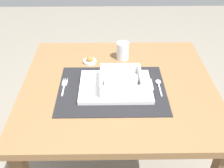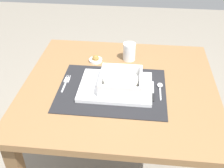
% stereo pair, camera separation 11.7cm
% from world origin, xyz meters
% --- Properties ---
extents(dining_table, '(0.83, 0.78, 0.74)m').
position_xyz_m(dining_table, '(0.00, 0.00, 0.62)').
color(dining_table, brown).
rests_on(dining_table, ground).
extents(placemat, '(0.45, 0.35, 0.00)m').
position_xyz_m(placemat, '(-0.03, -0.04, 0.74)').
color(placemat, black).
rests_on(placemat, dining_table).
extents(serving_plate, '(0.30, 0.23, 0.02)m').
position_xyz_m(serving_plate, '(-0.01, -0.04, 0.75)').
color(serving_plate, white).
rests_on(serving_plate, placemat).
extents(porridge_bowl, '(0.17, 0.17, 0.06)m').
position_xyz_m(porridge_bowl, '(0.01, -0.04, 0.78)').
color(porridge_bowl, white).
rests_on(porridge_bowl, serving_plate).
extents(fork, '(0.02, 0.13, 0.00)m').
position_xyz_m(fork, '(-0.23, -0.02, 0.74)').
color(fork, silver).
rests_on(fork, placemat).
extents(spoon, '(0.02, 0.11, 0.01)m').
position_xyz_m(spoon, '(0.17, -0.01, 0.74)').
color(spoon, silver).
rests_on(spoon, placemat).
extents(butter_knife, '(0.01, 0.14, 0.01)m').
position_xyz_m(butter_knife, '(0.14, -0.05, 0.74)').
color(butter_knife, black).
rests_on(butter_knife, placemat).
extents(drinking_glass, '(0.06, 0.06, 0.09)m').
position_xyz_m(drinking_glass, '(0.03, 0.22, 0.78)').
color(drinking_glass, white).
rests_on(drinking_glass, dining_table).
extents(condiment_saucer, '(0.06, 0.06, 0.03)m').
position_xyz_m(condiment_saucer, '(-0.13, 0.18, 0.75)').
color(condiment_saucer, white).
rests_on(condiment_saucer, dining_table).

